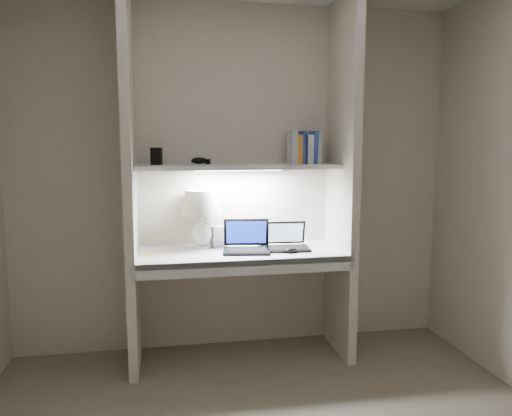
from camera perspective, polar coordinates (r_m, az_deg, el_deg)
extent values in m
cube|color=beige|center=(3.67, -2.45, 3.32)|extent=(3.20, 0.01, 2.50)
cube|color=beige|center=(3.37, -14.20, 2.70)|extent=(0.06, 0.55, 2.50)
cube|color=beige|center=(3.58, 9.83, 3.10)|extent=(0.06, 0.55, 2.50)
cube|color=white|center=(3.48, -1.78, -5.27)|extent=(1.40, 0.55, 0.04)
cube|color=silver|center=(3.23, -1.08, -6.81)|extent=(1.46, 0.03, 0.10)
cube|color=silver|center=(3.49, -2.05, 4.74)|extent=(1.40, 0.36, 0.03)
cube|color=white|center=(3.49, -2.05, 4.38)|extent=(0.60, 0.04, 0.02)
cylinder|color=white|center=(3.59, -6.18, -4.43)|extent=(0.10, 0.10, 0.02)
ellipsoid|color=white|center=(3.57, -6.20, -2.94)|extent=(0.14, 0.14, 0.18)
cylinder|color=white|center=(3.55, -6.23, -1.29)|extent=(0.02, 0.02, 0.08)
sphere|color=#FFD899|center=(3.54, -6.25, -0.07)|extent=(0.04, 0.04, 0.04)
cube|color=black|center=(3.43, -1.09, -4.95)|extent=(0.35, 0.27, 0.02)
cube|color=black|center=(3.43, -1.09, -4.79)|extent=(0.29, 0.19, 0.00)
cube|color=black|center=(3.54, -1.12, -2.77)|extent=(0.32, 0.11, 0.20)
cube|color=#1733C6|center=(3.53, -1.12, -2.79)|extent=(0.28, 0.08, 0.16)
cube|color=black|center=(3.51, 3.70, -4.66)|extent=(0.30, 0.22, 0.02)
cube|color=black|center=(3.51, 3.70, -4.51)|extent=(0.25, 0.15, 0.00)
cube|color=black|center=(3.61, 3.33, -2.81)|extent=(0.29, 0.07, 0.17)
cube|color=silver|center=(3.61, 3.35, -2.83)|extent=(0.26, 0.06, 0.14)
cube|color=silver|center=(3.61, -4.26, -3.25)|extent=(0.13, 0.11, 0.15)
ellipsoid|color=black|center=(3.42, 4.02, -4.85)|extent=(0.10, 0.07, 0.04)
torus|color=black|center=(3.57, 0.96, -4.49)|extent=(0.13, 0.13, 0.01)
cube|color=yellow|center=(3.44, -12.43, -5.22)|extent=(0.10, 0.10, 0.00)
cube|color=#BABABA|center=(3.65, 6.99, 6.69)|extent=(0.03, 0.16, 0.21)
cube|color=#2947A6|center=(3.64, 6.54, 6.90)|extent=(0.04, 0.16, 0.23)
cube|color=silver|center=(3.63, 5.95, 6.70)|extent=(0.04, 0.16, 0.21)
cube|color=#243E9D|center=(3.62, 5.24, 6.91)|extent=(0.03, 0.16, 0.23)
cube|color=orange|center=(3.61, 4.77, 6.71)|extent=(0.03, 0.16, 0.21)
cube|color=#B8B9BD|center=(3.60, 4.18, 6.92)|extent=(0.04, 0.16, 0.23)
cube|color=black|center=(3.51, -11.32, 5.82)|extent=(0.08, 0.07, 0.12)
ellipsoid|color=black|center=(3.55, -6.52, 5.40)|extent=(0.11, 0.08, 0.05)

